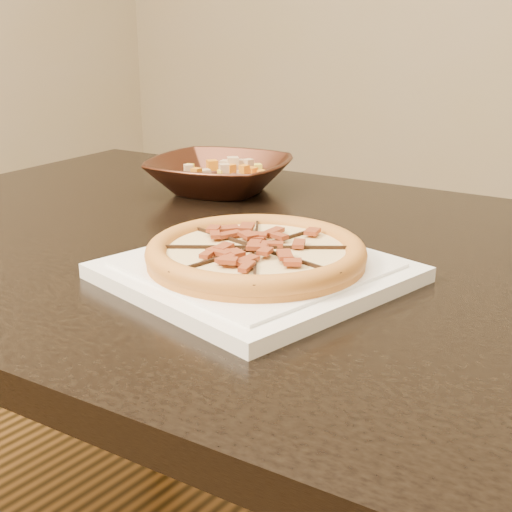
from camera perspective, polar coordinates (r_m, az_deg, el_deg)
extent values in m
cube|color=black|center=(0.99, 0.80, -0.13)|extent=(1.45, 1.01, 0.04)
cylinder|color=black|center=(1.75, -8.10, -4.81)|extent=(0.07, 0.07, 0.71)
cube|color=white|center=(0.85, 0.00, -1.34)|extent=(0.34, 0.34, 0.02)
cube|color=white|center=(0.84, 0.00, -0.64)|extent=(0.29, 0.29, 0.00)
cylinder|color=#C47334|center=(0.84, 0.00, -0.13)|extent=(0.26, 0.26, 0.01)
torus|color=#C47334|center=(0.84, 0.00, 0.39)|extent=(0.26, 0.26, 0.03)
cylinder|color=#FFE9B6|center=(0.84, 0.00, 0.32)|extent=(0.21, 0.21, 0.01)
cube|color=black|center=(0.84, 0.00, 0.65)|extent=(0.04, 0.26, 0.01)
cube|color=black|center=(0.84, 0.00, 0.65)|extent=(0.16, 0.21, 0.01)
cube|color=black|center=(0.84, 0.00, 0.65)|extent=(0.26, 0.04, 0.01)
cube|color=black|center=(0.84, 0.00, 0.65)|extent=(0.21, 0.16, 0.01)
cube|color=brown|center=(0.82, 0.90, 0.56)|extent=(0.03, 0.02, 0.00)
cube|color=brown|center=(0.82, 2.54, 0.35)|extent=(0.03, 0.02, 0.00)
cube|color=brown|center=(0.82, 4.43, 0.37)|extent=(0.03, 0.02, 0.00)
cube|color=brown|center=(0.83, 1.76, 0.79)|extent=(0.03, 0.02, 0.00)
cube|color=brown|center=(0.84, 3.36, 0.98)|extent=(0.03, 0.03, 0.00)
cube|color=brown|center=(0.86, 4.60, 1.38)|extent=(0.02, 0.03, 0.00)
cube|color=brown|center=(0.85, 1.83, 1.22)|extent=(0.02, 0.03, 0.00)
cube|color=brown|center=(0.88, 2.52, 1.69)|extent=(0.02, 0.03, 0.00)
cube|color=brown|center=(0.91, 2.51, 2.22)|extent=(0.02, 0.03, 0.00)
cube|color=brown|center=(0.87, 0.72, 1.62)|extent=(0.02, 0.03, 0.00)
cube|color=brown|center=(0.90, 0.18, 2.10)|extent=(0.03, 0.03, 0.00)
cube|color=brown|center=(0.86, -0.29, 1.31)|extent=(0.03, 0.03, 0.00)
cube|color=brown|center=(0.88, -1.27, 1.71)|extent=(0.03, 0.02, 0.00)
cube|color=brown|center=(0.89, -2.80, 1.96)|extent=(0.03, 0.02, 0.00)
cube|color=brown|center=(0.86, -1.58, 1.24)|extent=(0.02, 0.01, 0.00)
cube|color=brown|center=(0.86, -3.27, 1.33)|extent=(0.03, 0.02, 0.00)
cube|color=brown|center=(0.86, -5.15, 1.19)|extent=(0.03, 0.02, 0.00)
cube|color=brown|center=(0.84, -2.57, 0.83)|extent=(0.03, 0.03, 0.00)
cube|color=brown|center=(0.82, -4.16, 0.52)|extent=(0.03, 0.03, 0.00)
cube|color=brown|center=(0.83, -1.27, 0.64)|extent=(0.02, 0.03, 0.00)
cube|color=brown|center=(0.81, -2.40, 0.21)|extent=(0.02, 0.03, 0.00)
cube|color=brown|center=(0.78, -2.95, -0.41)|extent=(0.01, 0.02, 0.00)
cube|color=brown|center=(0.81, -0.75, 0.29)|extent=(0.02, 0.03, 0.00)
cube|color=brown|center=(0.79, -0.60, -0.30)|extent=(0.02, 0.03, 0.00)
cube|color=brown|center=(0.76, 0.42, -0.90)|extent=(0.03, 0.03, 0.00)
cube|color=brown|center=(0.80, 0.75, 0.12)|extent=(0.03, 0.03, 0.00)
cube|color=brown|center=(0.79, 2.20, -0.29)|extent=(0.03, 0.02, 0.00)
imported|color=#4B261A|center=(1.28, -2.92, 6.48)|extent=(0.30, 0.30, 0.06)
cube|color=tan|center=(1.27, -2.96, 8.42)|extent=(0.03, 0.03, 0.03)
cube|color=orange|center=(1.26, -2.26, 8.38)|extent=(0.03, 0.03, 0.03)
cube|color=yellow|center=(1.26, -1.46, 8.42)|extent=(0.03, 0.03, 0.03)
cube|color=tan|center=(1.28, -0.79, 8.54)|extent=(0.03, 0.03, 0.03)
cube|color=orange|center=(1.27, -2.61, 8.46)|extent=(0.03, 0.03, 0.03)
cube|color=yellow|center=(1.29, -2.22, 8.58)|extent=(0.03, 0.03, 0.03)
cube|color=tan|center=(1.31, -2.25, 8.73)|extent=(0.03, 0.03, 0.03)
cube|color=orange|center=(1.27, -2.95, 8.43)|extent=(0.03, 0.03, 0.03)
cube|color=yellow|center=(1.28, -3.15, 8.55)|extent=(0.03, 0.03, 0.03)
cube|color=tan|center=(1.30, -3.76, 8.63)|extent=(0.03, 0.03, 0.03)
cube|color=orange|center=(1.30, -4.68, 8.64)|extent=(0.03, 0.03, 0.03)
cube|color=yellow|center=(1.27, -3.41, 8.44)|extent=(0.03, 0.03, 0.03)
cube|color=tan|center=(1.27, -4.19, 8.41)|extent=(0.03, 0.03, 0.03)
cube|color=orange|center=(1.26, -4.90, 8.30)|extent=(0.03, 0.03, 0.03)
cube|color=yellow|center=(1.27, -3.09, 8.40)|extent=(0.03, 0.03, 0.03)
cube|color=tan|center=(1.25, -3.55, 8.28)|extent=(0.03, 0.03, 0.03)
cube|color=orange|center=(1.23, -3.60, 8.13)|extent=(0.03, 0.03, 0.03)
cube|color=yellow|center=(1.22, -3.15, 7.97)|extent=(0.03, 0.03, 0.03)
cube|color=tan|center=(1.26, -2.82, 8.32)|extent=(0.03, 0.03, 0.03)
cube|color=orange|center=(1.24, -2.25, 8.23)|extent=(0.03, 0.03, 0.03)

